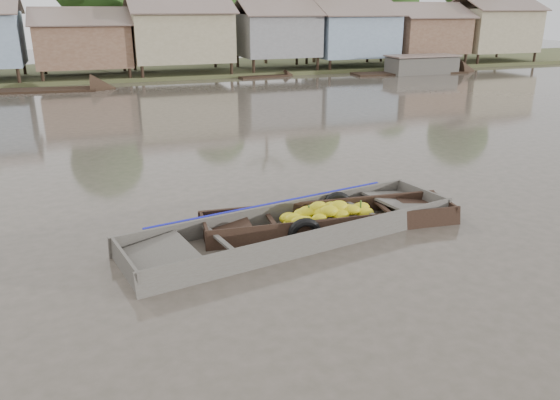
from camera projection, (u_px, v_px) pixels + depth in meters
name	position (u px, v px, depth m)	size (l,w,h in m)	color
ground	(318.00, 243.00, 11.17)	(120.00, 120.00, 0.00)	#453F35
riverbank	(181.00, 28.00, 39.36)	(120.00, 12.47, 10.22)	#384723
banana_boat	(327.00, 219.00, 11.99)	(5.77, 1.86, 0.79)	black
viewer_boat	(295.00, 233.00, 11.52)	(7.57, 3.23, 0.59)	#45403B
distant_boats	(315.00, 75.00, 36.76)	(42.71, 3.72, 1.38)	black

